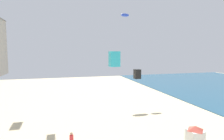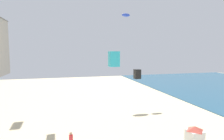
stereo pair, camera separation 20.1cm
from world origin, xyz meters
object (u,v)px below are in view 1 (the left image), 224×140
Objects in this scene: lifeguard_stand at (195,135)px; kite_black_box at (137,74)px; kite_flyer at (71,140)px; kite_cyan_box at (114,59)px; kite_blue_parafoil at (125,15)px.

lifeguard_stand is 2.45× the size of kite_black_box.
kite_black_box reaches higher than lifeguard_stand.
lifeguard_stand is 8.41m from kite_black_box.
kite_cyan_box is (3.91, 0.44, 6.85)m from kite_flyer.
lifeguard_stand is at bearing -35.64° from kite_cyan_box.
kite_flyer is 1.58× the size of kite_black_box.
kite_black_box is at bearing 119.46° from lifeguard_stand.
kite_cyan_box is at bearing 157.68° from lifeguard_stand.
kite_blue_parafoil is (11.32, 18.93, 14.39)m from kite_flyer.
kite_black_box is at bearing -104.20° from kite_blue_parafoil.
kite_flyer is 9.63m from kite_black_box.
kite_cyan_box reaches higher than lifeguard_stand.
kite_black_box is 0.65× the size of kite_blue_parafoil.
lifeguard_stand is at bearing -73.86° from kite_black_box.
kite_cyan_box is at bearing -138.93° from kite_black_box.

